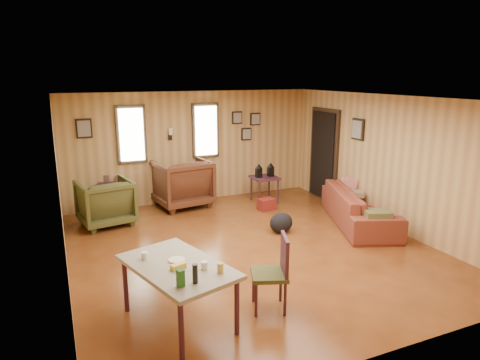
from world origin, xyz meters
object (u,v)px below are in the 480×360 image
(recliner_brown, at_px, (181,181))
(sofa, at_px, (360,201))
(end_table, at_px, (114,191))
(side_table, at_px, (265,176))
(dining_table, at_px, (178,270))
(recliner_green, at_px, (105,200))

(recliner_brown, bearing_deg, sofa, 130.56)
(recliner_brown, distance_m, end_table, 1.40)
(side_table, xyz_separation_m, dining_table, (-3.02, -3.86, 0.05))
(end_table, distance_m, side_table, 3.20)
(recliner_brown, relative_size, side_table, 1.27)
(end_table, xyz_separation_m, side_table, (3.12, -0.71, 0.18))
(recliner_brown, height_order, side_table, recliner_brown)
(side_table, bearing_deg, recliner_brown, 166.15)
(end_table, bearing_deg, recliner_brown, -11.53)
(sofa, xyz_separation_m, side_table, (-0.98, 2.00, 0.15))
(sofa, bearing_deg, recliner_brown, 69.75)
(recliner_brown, relative_size, dining_table, 0.71)
(sofa, distance_m, recliner_brown, 3.66)
(sofa, relative_size, recliner_brown, 2.05)
(end_table, height_order, dining_table, dining_table)
(recliner_green, relative_size, dining_table, 0.60)
(recliner_brown, relative_size, end_table, 1.50)
(end_table, relative_size, side_table, 0.85)
(recliner_brown, bearing_deg, recliner_green, 11.06)
(end_table, bearing_deg, sofa, -33.49)
(recliner_green, distance_m, side_table, 3.38)
(recliner_brown, height_order, recliner_green, recliner_brown)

